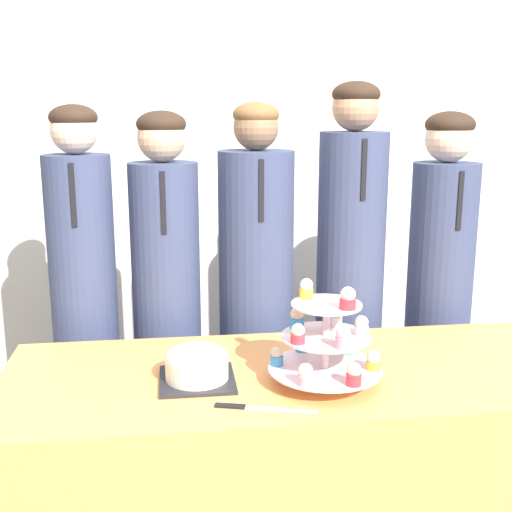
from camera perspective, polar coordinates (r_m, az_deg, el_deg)
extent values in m
cube|color=silver|center=(3.20, -0.98, 9.57)|extent=(9.00, 0.06, 2.70)
cube|color=#EF9951|center=(2.16, 3.60, -19.44)|extent=(1.79, 0.69, 0.76)
cube|color=#232328|center=(1.91, -5.25, -10.89)|extent=(0.22, 0.22, 0.01)
cylinder|color=silver|center=(1.90, -5.27, -9.84)|extent=(0.18, 0.18, 0.07)
ellipsoid|color=silver|center=(1.88, -5.30, -8.83)|extent=(0.18, 0.18, 0.06)
cube|color=silver|center=(1.74, 2.25, -13.51)|extent=(0.19, 0.07, 0.00)
cube|color=black|center=(1.76, -2.32, -13.22)|extent=(0.08, 0.04, 0.01)
cylinder|color=silver|center=(1.86, 6.20, -7.77)|extent=(0.02, 0.02, 0.24)
cylinder|color=silver|center=(1.89, 6.15, -9.88)|extent=(0.33, 0.33, 0.01)
cylinder|color=silver|center=(1.85, 6.22, -7.15)|extent=(0.26, 0.26, 0.01)
cylinder|color=silver|center=(1.82, 6.29, -4.31)|extent=(0.20, 0.20, 0.01)
cylinder|color=pink|center=(1.77, 4.40, -10.91)|extent=(0.04, 0.04, 0.03)
sphere|color=white|center=(1.75, 4.42, -10.12)|extent=(0.04, 0.04, 0.04)
cylinder|color=#E5333D|center=(1.78, 8.67, -10.79)|extent=(0.04, 0.04, 0.03)
sphere|color=#F4E5C6|center=(1.77, 8.70, -9.96)|extent=(0.04, 0.04, 0.04)
cylinder|color=yellow|center=(1.89, 10.39, -9.53)|extent=(0.04, 0.04, 0.02)
sphere|color=#F4E5C6|center=(1.88, 10.42, -8.84)|extent=(0.04, 0.04, 0.04)
cylinder|color=#4CB766|center=(2.00, 8.11, -8.18)|extent=(0.04, 0.04, 0.02)
sphere|color=white|center=(1.99, 8.13, -7.52)|extent=(0.04, 0.04, 0.04)
cylinder|color=#3893DB|center=(2.00, 4.04, -8.08)|extent=(0.04, 0.04, 0.03)
sphere|color=#F4E5C6|center=(1.99, 4.06, -7.47)|extent=(0.03, 0.03, 0.03)
cylinder|color=#3893DB|center=(1.89, 1.85, -9.25)|extent=(0.04, 0.04, 0.03)
sphere|color=beige|center=(1.88, 1.85, -8.56)|extent=(0.04, 0.04, 0.04)
cylinder|color=white|center=(1.94, 7.05, -5.69)|extent=(0.04, 0.04, 0.03)
sphere|color=white|center=(1.93, 7.07, -4.96)|extent=(0.04, 0.04, 0.04)
cylinder|color=#3893DB|center=(1.90, 3.66, -5.97)|extent=(0.04, 0.04, 0.03)
sphere|color=beige|center=(1.89, 3.68, -5.17)|extent=(0.04, 0.04, 0.04)
cylinder|color=#E5333D|center=(1.79, 3.73, -7.34)|extent=(0.04, 0.04, 0.03)
sphere|color=#F4E5C6|center=(1.78, 3.74, -6.60)|extent=(0.04, 0.04, 0.04)
cylinder|color=pink|center=(1.76, 7.73, -7.62)|extent=(0.04, 0.04, 0.03)
sphere|color=silver|center=(1.75, 7.75, -6.78)|extent=(0.04, 0.04, 0.04)
cylinder|color=white|center=(1.87, 9.34, -6.55)|extent=(0.04, 0.04, 0.03)
sphere|color=#F4E5C6|center=(1.86, 9.37, -5.83)|extent=(0.04, 0.04, 0.04)
cylinder|color=yellow|center=(1.86, 4.49, -3.34)|extent=(0.04, 0.04, 0.03)
sphere|color=white|center=(1.86, 4.51, -2.57)|extent=(0.04, 0.04, 0.04)
cylinder|color=#E5333D|center=(1.78, 8.15, -4.24)|extent=(0.05, 0.05, 0.03)
sphere|color=silver|center=(1.77, 8.17, -3.40)|extent=(0.04, 0.04, 0.04)
cylinder|color=#384266|center=(2.54, -14.80, -7.02)|extent=(0.24, 0.24, 1.38)
sphere|color=beige|center=(2.39, -15.88, 10.68)|extent=(0.17, 0.17, 0.17)
ellipsoid|color=#332319|center=(2.39, -15.94, 11.77)|extent=(0.17, 0.17, 0.09)
cube|color=black|center=(2.29, -15.98, 5.21)|extent=(0.02, 0.01, 0.22)
cylinder|color=#384266|center=(2.52, -7.82, -7.21)|extent=(0.26, 0.26, 1.35)
sphere|color=#D6AD89|center=(2.37, -8.39, 10.36)|extent=(0.18, 0.18, 0.18)
ellipsoid|color=#332319|center=(2.37, -8.43, 11.53)|extent=(0.18, 0.18, 0.10)
cube|color=black|center=(2.26, -8.25, 4.69)|extent=(0.02, 0.01, 0.22)
cylinder|color=#384266|center=(2.53, 0.00, -6.51)|extent=(0.29, 0.29, 1.39)
sphere|color=#8E6B4C|center=(2.39, 0.00, 11.35)|extent=(0.17, 0.17, 0.17)
ellipsoid|color=brown|center=(2.39, 0.00, 12.45)|extent=(0.17, 0.17, 0.09)
cube|color=black|center=(2.26, 0.49, 5.83)|extent=(0.02, 0.01, 0.22)
cylinder|color=#384266|center=(2.60, 8.23, -5.38)|extent=(0.26, 0.26, 1.45)
sphere|color=tan|center=(2.47, 8.85, 12.91)|extent=(0.18, 0.18, 0.18)
ellipsoid|color=#332319|center=(2.47, 8.89, 14.03)|extent=(0.18, 0.18, 0.10)
cube|color=black|center=(2.35, 9.58, 7.56)|extent=(0.02, 0.01, 0.22)
cylinder|color=#384266|center=(2.74, 15.76, -6.10)|extent=(0.26, 0.26, 1.34)
sphere|color=beige|center=(2.60, 16.80, 9.99)|extent=(0.19, 0.19, 0.19)
ellipsoid|color=#332319|center=(2.60, 16.87, 11.11)|extent=(0.19, 0.19, 0.10)
cube|color=black|center=(2.50, 17.70, 4.69)|extent=(0.02, 0.01, 0.22)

